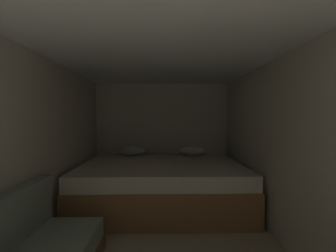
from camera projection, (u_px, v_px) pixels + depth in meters
name	position (u px, v px, depth m)	size (l,w,h in m)	color
wall_back	(162.00, 135.00, 5.13)	(2.78, 0.05, 2.13)	beige
wall_left	(17.00, 157.00, 2.36)	(0.05, 5.45, 2.13)	beige
wall_right	(302.00, 156.00, 2.42)	(0.05, 5.45, 2.13)	beige
ceiling_slab	(161.00, 41.00, 2.35)	(2.78, 5.45, 0.05)	white
bed	(162.00, 183.00, 4.08)	(2.56, 2.02, 0.87)	olive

